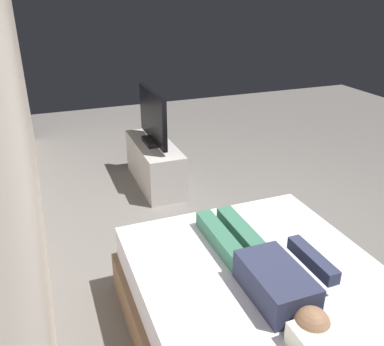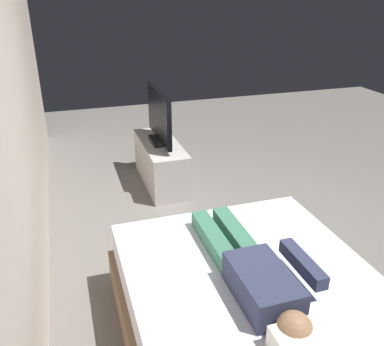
# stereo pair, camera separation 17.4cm
# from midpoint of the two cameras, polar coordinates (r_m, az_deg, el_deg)

# --- Properties ---
(ground_plane) EXTENTS (10.00, 10.00, 0.00)m
(ground_plane) POSITION_cam_midpoint_polar(r_m,az_deg,el_deg) (3.80, 8.18, -9.50)
(ground_plane) COLOR slate
(back_wall) EXTENTS (6.40, 0.10, 2.80)m
(back_wall) POSITION_cam_midpoint_polar(r_m,az_deg,el_deg) (3.20, -25.28, 9.43)
(back_wall) COLOR beige
(back_wall) RESTS_ON ground
(bed) EXTENTS (1.91, 1.54, 0.54)m
(bed) POSITION_cam_midpoint_polar(r_m,az_deg,el_deg) (2.68, 8.52, -19.38)
(bed) COLOR brown
(bed) RESTS_ON ground
(person) EXTENTS (1.26, 0.46, 0.18)m
(person) POSITION_cam_midpoint_polar(r_m,az_deg,el_deg) (2.45, 8.10, -13.12)
(person) COLOR #2D334C
(person) RESTS_ON bed
(remote) EXTENTS (0.15, 0.04, 0.02)m
(remote) POSITION_cam_midpoint_polar(r_m,az_deg,el_deg) (2.78, 13.97, -10.42)
(remote) COLOR black
(remote) RESTS_ON bed
(tv_stand) EXTENTS (1.10, 0.40, 0.50)m
(tv_stand) POSITION_cam_midpoint_polar(r_m,az_deg,el_deg) (4.73, -6.25, 1.26)
(tv_stand) COLOR #B7B2AD
(tv_stand) RESTS_ON ground
(tv) EXTENTS (0.88, 0.20, 0.59)m
(tv) POSITION_cam_midpoint_polar(r_m,az_deg,el_deg) (4.55, -6.56, 7.47)
(tv) COLOR black
(tv) RESTS_ON tv_stand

